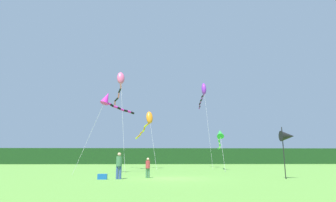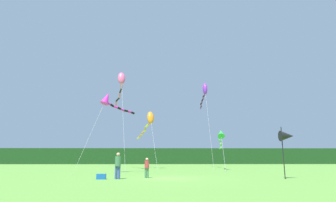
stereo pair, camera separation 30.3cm
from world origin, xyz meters
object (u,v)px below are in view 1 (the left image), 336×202
person_adult (119,164)px  banner_flag_pole (287,137)px  cooler_box (102,177)px  kite_orange (148,121)px  kite_green (220,136)px  kite_magenta (109,100)px  kite_rainbow (120,82)px  kite_purple (203,91)px  person_child (148,167)px

person_adult → banner_flag_pole: bearing=-0.6°
cooler_box → kite_orange: bearing=83.4°
kite_green → kite_magenta: (-11.89, -7.03, 2.73)m
person_adult → cooler_box: 1.26m
kite_rainbow → kite_green: (11.88, 0.15, -6.33)m
cooler_box → banner_flag_pole: size_ratio=0.17×
banner_flag_pole → kite_purple: 20.79m
cooler_box → kite_purple: 23.84m
kite_rainbow → kite_green: size_ratio=1.23×
person_adult → kite_magenta: kite_magenta is taller
kite_purple → kite_magenta: bearing=-132.4°
cooler_box → kite_rainbow: kite_rainbow is taller
person_child → kite_magenta: 9.32m
cooler_box → kite_green: (10.74, 14.23, 3.73)m
kite_purple → kite_rainbow: 12.02m
cooler_box → kite_magenta: bearing=99.1°
kite_rainbow → kite_orange: bearing=52.1°
cooler_box → person_adult: bearing=7.6°
person_child → kite_orange: size_ratio=0.13×
person_adult → kite_green: kite_green is taller
person_child → kite_rainbow: (-3.95, 12.94, 9.48)m
person_adult → kite_rainbow: 16.90m
person_child → kite_magenta: (-3.96, 6.06, 5.88)m
person_adult → kite_green: (9.74, 14.10, 2.97)m
cooler_box → banner_flag_pole: (12.08, 0.01, 2.55)m
cooler_box → banner_flag_pole: banner_flag_pole is taller
person_child → kite_magenta: size_ratio=0.18×
cooler_box → kite_rainbow: size_ratio=0.05×
person_adult → kite_purple: (8.76, 19.02, 9.54)m
kite_purple → kite_green: bearing=-78.7°
person_adult → kite_green: size_ratio=0.18×
person_child → kite_purple: kite_purple is taller
person_child → cooler_box: size_ratio=2.31×
cooler_box → kite_purple: (9.75, 19.16, 10.30)m
person_adult → cooler_box: person_adult is taller
person_adult → cooler_box: (-1.00, -0.13, -0.76)m
kite_orange → kite_magenta: bearing=-106.4°
cooler_box → kite_orange: kite_orange is taller
banner_flag_pole → kite_purple: size_ratio=0.29×
cooler_box → kite_purple: kite_purple is taller
kite_orange → kite_magenta: (-3.25, -11.04, 0.47)m
kite_magenta → kite_orange: bearing=73.6°
cooler_box → kite_rainbow: bearing=94.6°
kite_green → person_child: bearing=-121.2°
person_child → kite_orange: kite_orange is taller
kite_orange → kite_rainbow: 6.66m
kite_orange → kite_rainbow: kite_rainbow is taller
kite_rainbow → cooler_box: bearing=-85.4°
person_child → kite_green: (7.93, 13.09, 3.15)m
person_child → kite_green: bearing=58.8°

